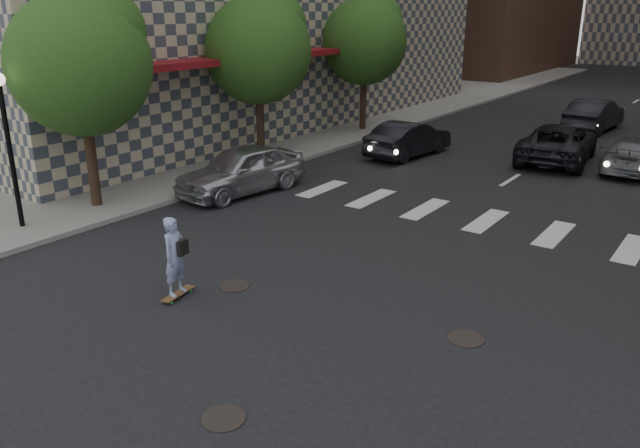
% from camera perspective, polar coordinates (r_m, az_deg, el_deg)
% --- Properties ---
extents(ground, '(160.00, 160.00, 0.00)m').
position_cam_1_polar(ground, '(12.49, -4.83, -9.83)').
color(ground, black).
rests_on(ground, ground).
extents(sidewalk_left, '(13.00, 80.00, 0.15)m').
position_cam_1_polar(sidewalk_left, '(36.10, -2.12, 9.68)').
color(sidewalk_left, gray).
rests_on(sidewalk_left, ground).
extents(lamppost, '(0.36, 0.36, 4.28)m').
position_cam_1_polar(lamppost, '(19.06, -26.75, 7.77)').
color(lamppost, black).
rests_on(lamppost, sidewalk_left).
extents(tree_a, '(4.20, 4.20, 6.60)m').
position_cam_1_polar(tree_a, '(20.18, -20.76, 14.04)').
color(tree_a, '#382619').
rests_on(tree_a, sidewalk_left).
extents(tree_b, '(4.20, 4.20, 6.60)m').
position_cam_1_polar(tree_b, '(25.58, -5.41, 15.99)').
color(tree_b, '#382619').
rests_on(tree_b, sidewalk_left).
extents(tree_c, '(4.20, 4.20, 6.60)m').
position_cam_1_polar(tree_c, '(32.08, 4.30, 16.66)').
color(tree_c, '#382619').
rests_on(tree_c, sidewalk_left).
extents(manhole_a, '(0.70, 0.70, 0.02)m').
position_cam_1_polar(manhole_a, '(10.25, -8.81, -17.15)').
color(manhole_a, black).
rests_on(manhole_a, ground).
extents(manhole_b, '(0.70, 0.70, 0.02)m').
position_cam_1_polar(manhole_b, '(14.48, -7.88, -5.63)').
color(manhole_b, black).
rests_on(manhole_b, ground).
extents(manhole_c, '(0.70, 0.70, 0.02)m').
position_cam_1_polar(manhole_c, '(12.52, 13.19, -10.18)').
color(manhole_c, black).
rests_on(manhole_c, ground).
extents(skateboarder, '(0.52, 0.96, 1.86)m').
position_cam_1_polar(skateboarder, '(13.80, -13.10, -2.90)').
color(skateboarder, brown).
rests_on(skateboarder, ground).
extents(silver_sedan, '(2.51, 4.98, 1.63)m').
position_cam_1_polar(silver_sedan, '(21.49, -7.20, 4.96)').
color(silver_sedan, '#ADAEB4').
rests_on(silver_sedan, ground).
extents(traffic_car_a, '(2.03, 4.66, 1.49)m').
position_cam_1_polar(traffic_car_a, '(27.05, 8.11, 7.71)').
color(traffic_car_a, black).
rests_on(traffic_car_a, ground).
extents(traffic_car_b, '(2.14, 4.68, 1.33)m').
position_cam_1_polar(traffic_car_b, '(27.08, 26.91, 5.66)').
color(traffic_car_b, '#56595D').
rests_on(traffic_car_b, ground).
extents(traffic_car_c, '(3.15, 5.83, 1.55)m').
position_cam_1_polar(traffic_car_c, '(27.61, 20.93, 6.94)').
color(traffic_car_c, black).
rests_on(traffic_car_c, ground).
extents(traffic_car_e, '(2.07, 5.03, 1.62)m').
position_cam_1_polar(traffic_car_e, '(35.45, 23.78, 9.11)').
color(traffic_car_e, black).
rests_on(traffic_car_e, ground).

